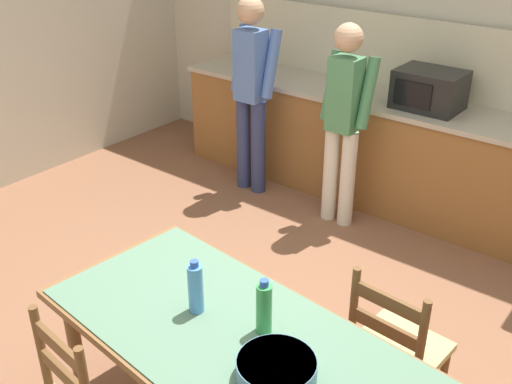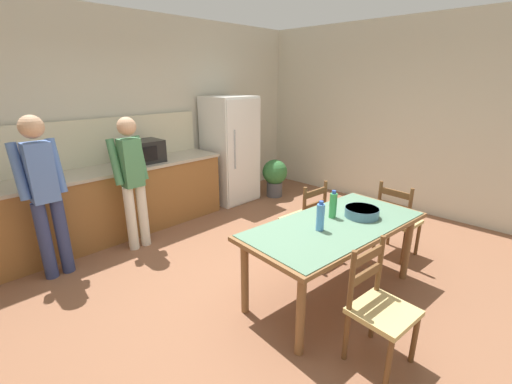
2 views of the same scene
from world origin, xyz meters
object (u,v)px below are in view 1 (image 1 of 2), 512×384
(serving_bowl, at_px, (276,369))
(bottle_off_centre, at_px, (264,308))
(microwave, at_px, (429,90))
(bottle_near_centre, at_px, (196,288))
(person_at_sink, at_px, (251,87))
(dining_table, at_px, (232,348))
(chair_side_far_right, at_px, (396,350))
(person_at_counter, at_px, (344,116))

(serving_bowl, bearing_deg, bottle_off_centre, 137.64)
(microwave, distance_m, bottle_off_centre, 2.75)
(bottle_near_centre, height_order, person_at_sink, person_at_sink)
(microwave, relative_size, dining_table, 0.26)
(bottle_near_centre, xyz_separation_m, serving_bowl, (0.54, -0.11, -0.07))
(chair_side_far_right, xyz_separation_m, person_at_sink, (-2.21, 1.62, 0.51))
(dining_table, relative_size, person_at_sink, 1.11)
(serving_bowl, distance_m, person_at_sink, 3.16)
(bottle_near_centre, bearing_deg, dining_table, -5.25)
(bottle_near_centre, height_order, bottle_off_centre, same)
(bottle_off_centre, bearing_deg, serving_bowl, -42.36)
(dining_table, height_order, serving_bowl, serving_bowl)
(microwave, distance_m, bottle_near_centre, 2.79)
(person_at_sink, bearing_deg, person_at_counter, -91.27)
(serving_bowl, height_order, person_at_sink, person_at_sink)
(bottle_off_centre, xyz_separation_m, serving_bowl, (0.21, -0.19, -0.07))
(microwave, height_order, person_at_sink, person_at_sink)
(microwave, relative_size, chair_side_far_right, 0.55)
(dining_table, relative_size, person_at_counter, 1.17)
(microwave, distance_m, chair_side_far_right, 2.37)
(bottle_near_centre, bearing_deg, serving_bowl, -11.99)
(bottle_off_centre, distance_m, serving_bowl, 0.30)
(person_at_sink, bearing_deg, serving_bowl, -139.45)
(person_at_counter, bearing_deg, person_at_sink, 88.73)
(bottle_off_centre, bearing_deg, chair_side_far_right, 57.29)
(bottle_near_centre, height_order, chair_side_far_right, bottle_near_centre)
(chair_side_far_right, bearing_deg, person_at_counter, -46.94)
(serving_bowl, height_order, chair_side_far_right, chair_side_far_right)
(bottle_off_centre, bearing_deg, bottle_near_centre, -166.59)
(microwave, xyz_separation_m, bottle_near_centre, (0.15, -2.78, -0.20))
(chair_side_far_right, bearing_deg, bottle_near_centre, 47.42)
(microwave, bearing_deg, person_at_counter, -130.19)
(person_at_counter, bearing_deg, chair_side_far_right, -141.07)
(microwave, bearing_deg, dining_table, -82.32)
(dining_table, bearing_deg, person_at_sink, 127.05)
(microwave, distance_m, person_at_counter, 0.70)
(microwave, relative_size, person_at_sink, 0.29)
(bottle_near_centre, bearing_deg, person_at_sink, 123.51)
(bottle_off_centre, xyz_separation_m, chair_side_far_right, (0.37, 0.58, -0.44))
(dining_table, bearing_deg, bottle_off_centre, 44.51)
(person_at_sink, bearing_deg, bottle_off_centre, -140.16)
(dining_table, distance_m, person_at_sink, 2.90)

